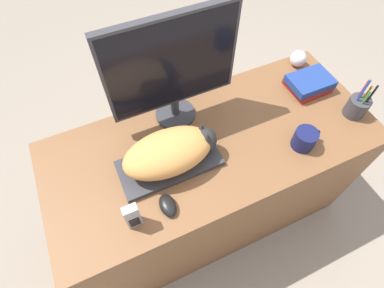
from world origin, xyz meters
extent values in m
plane|color=gray|center=(0.00, 0.00, 0.00)|extent=(12.00, 12.00, 0.00)
cube|color=brown|center=(0.00, 0.31, 0.37)|extent=(1.44, 0.62, 0.75)
cube|color=#2D2D33|center=(-0.21, 0.28, 0.76)|extent=(0.40, 0.19, 0.02)
ellipsoid|color=#D18C47|center=(-0.21, 0.28, 0.84)|extent=(0.35, 0.20, 0.14)
sphere|color=#262626|center=(-0.06, 0.28, 0.83)|extent=(0.10, 0.10, 0.10)
cone|color=#262626|center=(-0.06, 0.26, 0.88)|extent=(0.04, 0.04, 0.04)
cone|color=#262626|center=(-0.06, 0.31, 0.88)|extent=(0.04, 0.04, 0.04)
cylinder|color=#333338|center=(-0.09, 0.51, 0.76)|extent=(0.18, 0.18, 0.02)
cylinder|color=#333338|center=(-0.09, 0.51, 0.81)|extent=(0.04, 0.04, 0.09)
cube|color=#333338|center=(-0.09, 0.51, 1.05)|extent=(0.52, 0.03, 0.40)
cube|color=black|center=(-0.09, 0.50, 1.05)|extent=(0.50, 0.01, 0.37)
ellipsoid|color=black|center=(-0.29, 0.12, 0.76)|extent=(0.06, 0.09, 0.03)
cylinder|color=#141947|center=(0.33, 0.14, 0.79)|extent=(0.09, 0.09, 0.09)
torus|color=#141947|center=(0.37, 0.14, 0.79)|extent=(0.06, 0.01, 0.06)
cylinder|color=#38383D|center=(0.64, 0.19, 0.79)|extent=(0.09, 0.09, 0.09)
cylinder|color=orange|center=(0.66, 0.19, 0.85)|extent=(0.01, 0.01, 0.13)
cylinder|color=#B21E1E|center=(0.64, 0.21, 0.86)|extent=(0.01, 0.01, 0.15)
cylinder|color=#1E47B2|center=(0.62, 0.19, 0.87)|extent=(0.01, 0.01, 0.17)
cylinder|color=#338C38|center=(0.63, 0.17, 0.85)|extent=(0.01, 0.01, 0.13)
cylinder|color=black|center=(0.65, 0.17, 0.86)|extent=(0.01, 0.01, 0.15)
sphere|color=silver|center=(0.60, 0.56, 0.79)|extent=(0.08, 0.08, 0.08)
cube|color=#99999E|center=(-0.42, 0.11, 0.81)|extent=(0.05, 0.03, 0.13)
cube|color=black|center=(-0.42, 0.10, 0.79)|extent=(0.04, 0.00, 0.06)
cube|color=maroon|center=(0.55, 0.40, 0.76)|extent=(0.18, 0.16, 0.03)
cube|color=navy|center=(0.55, 0.40, 0.79)|extent=(0.20, 0.15, 0.04)
camera|label=1|loc=(-0.38, -0.30, 1.79)|focal=28.00mm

